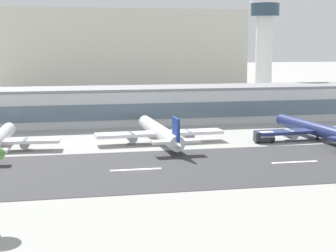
{
  "coord_description": "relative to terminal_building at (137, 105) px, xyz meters",
  "views": [
    {
      "loc": [
        -17.99,
        -118.73,
        28.82
      ],
      "look_at": [
        12.06,
        28.63,
        5.6
      ],
      "focal_mm": 56.66,
      "sensor_mm": 36.0,
      "label": 1
    }
  ],
  "objects": [
    {
      "name": "airliner_navy_tail_gate_1",
      "position": [
        0.74,
        -42.6,
        -3.47
      ],
      "size": [
        38.3,
        47.55,
        9.92
      ],
      "rotation": [
        0.0,
        0.0,
        1.62
      ],
      "color": "white",
      "rests_on": "ground_plane"
    },
    {
      "name": "control_tower",
      "position": [
        66.19,
        42.75,
        22.3
      ],
      "size": [
        14.22,
        14.22,
        48.72
      ],
      "color": "silver",
      "rests_on": "ground_plane"
    },
    {
      "name": "runway_centreline_dash_5",
      "position": [
        28.48,
        -74.18,
        -6.54
      ],
      "size": [
        12.0,
        1.2,
        0.01
      ],
      "primitive_type": "cube",
      "color": "white",
      "rests_on": "runway_strip"
    },
    {
      "name": "runway_strip",
      "position": [
        -9.75,
        -74.18,
        -6.59
      ],
      "size": [
        800.0,
        41.0,
        0.08
      ],
      "primitive_type": "cube",
      "color": "#38383A",
      "rests_on": "ground_plane"
    },
    {
      "name": "runway_centreline_dash_4",
      "position": [
        -11.09,
        -74.18,
        -6.54
      ],
      "size": [
        12.0,
        1.2,
        0.01
      ],
      "primitive_type": "cube",
      "color": "white",
      "rests_on": "runway_strip"
    },
    {
      "name": "terminal_building",
      "position": [
        0.0,
        0.0,
        0.0
      ],
      "size": [
        220.02,
        21.79,
        13.25
      ],
      "color": "silver",
      "rests_on": "ground_plane"
    },
    {
      "name": "distant_hotel_block",
      "position": [
        10.49,
        127.72,
        18.03
      ],
      "size": [
        145.57,
        32.1,
        49.32
      ],
      "primitive_type": "cube",
      "color": "beige",
      "rests_on": "ground_plane"
    },
    {
      "name": "ground_plane",
      "position": [
        -9.75,
        -74.49,
        -6.63
      ],
      "size": [
        1400.0,
        1400.0,
        0.0
      ],
      "primitive_type": "plane",
      "color": "#9E9E99"
    },
    {
      "name": "service_box_truck_1",
      "position": [
        30.94,
        -47.81,
        -4.84
      ],
      "size": [
        6.06,
        2.8,
        3.25
      ],
      "rotation": [
        0.0,
        0.0,
        3.17
      ],
      "color": "#2D3338",
      "rests_on": "ground_plane"
    },
    {
      "name": "airliner_gold_tail_gate_2",
      "position": [
        48.6,
        -46.54,
        -3.53
      ],
      "size": [
        39.1,
        46.57,
        9.72
      ],
      "rotation": [
        0.0,
        0.0,
        1.66
      ],
      "color": "navy",
      "rests_on": "ground_plane"
    }
  ]
}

